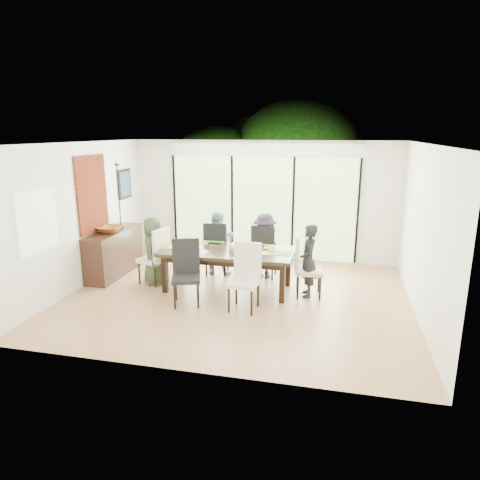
% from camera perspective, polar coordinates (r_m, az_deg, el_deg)
% --- Properties ---
extents(floor, '(6.00, 5.00, 0.01)m').
position_cam_1_polar(floor, '(7.72, -0.42, -7.69)').
color(floor, '#99613D').
rests_on(floor, ground).
extents(ceiling, '(6.00, 5.00, 0.01)m').
position_cam_1_polar(ceiling, '(7.16, -0.47, 12.84)').
color(ceiling, white).
rests_on(ceiling, wall_back).
extents(wall_back, '(6.00, 0.02, 2.70)m').
position_cam_1_polar(wall_back, '(9.74, 3.03, 5.21)').
color(wall_back, white).
rests_on(wall_back, floor).
extents(wall_front, '(6.00, 0.02, 2.70)m').
position_cam_1_polar(wall_front, '(5.00, -7.22, -3.76)').
color(wall_front, silver).
rests_on(wall_front, floor).
extents(wall_left, '(0.02, 5.00, 2.70)m').
position_cam_1_polar(wall_left, '(8.53, -20.53, 3.01)').
color(wall_left, silver).
rests_on(wall_left, floor).
extents(wall_right, '(0.02, 5.00, 2.70)m').
position_cam_1_polar(wall_right, '(7.25, 23.36, 0.86)').
color(wall_right, silver).
rests_on(wall_right, floor).
extents(glass_doors, '(4.20, 0.02, 2.30)m').
position_cam_1_polar(glass_doors, '(9.73, 2.98, 4.30)').
color(glass_doors, '#598C3F').
rests_on(glass_doors, wall_back).
extents(blinds_header, '(4.40, 0.06, 0.28)m').
position_cam_1_polar(blinds_header, '(9.58, 3.07, 11.98)').
color(blinds_header, white).
rests_on(blinds_header, wall_back).
extents(mullion_a, '(0.05, 0.04, 2.30)m').
position_cam_1_polar(mullion_a, '(10.29, -8.66, 4.72)').
color(mullion_a, black).
rests_on(mullion_a, wall_back).
extents(mullion_b, '(0.05, 0.04, 2.30)m').
position_cam_1_polar(mullion_b, '(9.86, -1.05, 4.46)').
color(mullion_b, black).
rests_on(mullion_b, wall_back).
extents(mullion_c, '(0.05, 0.04, 2.30)m').
position_cam_1_polar(mullion_c, '(9.62, 7.09, 4.10)').
color(mullion_c, black).
rests_on(mullion_c, wall_back).
extents(mullion_d, '(0.05, 0.04, 2.30)m').
position_cam_1_polar(mullion_d, '(9.58, 15.45, 3.65)').
color(mullion_d, black).
rests_on(mullion_d, wall_back).
extents(side_window, '(0.02, 0.90, 1.00)m').
position_cam_1_polar(side_window, '(7.53, -25.35, 2.29)').
color(side_window, '#8CAD7F').
rests_on(side_window, wall_left).
extents(deck, '(6.00, 1.80, 0.10)m').
position_cam_1_polar(deck, '(10.90, 3.76, -1.35)').
color(deck, '#4F3822').
rests_on(deck, ground).
extents(rail_top, '(6.00, 0.08, 0.06)m').
position_cam_1_polar(rail_top, '(11.53, 4.47, 2.58)').
color(rail_top, brown).
rests_on(rail_top, deck).
extents(foliage_left, '(3.20, 3.20, 3.20)m').
position_cam_1_polar(foliage_left, '(12.73, -2.86, 7.78)').
color(foliage_left, '#14380F').
rests_on(foliage_left, ground).
extents(foliage_mid, '(4.00, 4.00, 4.00)m').
position_cam_1_polar(foliage_mid, '(12.87, 7.47, 9.36)').
color(foliage_mid, '#14380F').
rests_on(foliage_mid, ground).
extents(foliage_right, '(2.80, 2.80, 2.80)m').
position_cam_1_polar(foliage_right, '(12.08, 15.55, 6.06)').
color(foliage_right, '#14380F').
rests_on(foliage_right, ground).
extents(foliage_far, '(3.60, 3.60, 3.60)m').
position_cam_1_polar(foliage_far, '(13.71, 3.54, 9.00)').
color(foliage_far, '#14380F').
rests_on(foliage_far, ground).
extents(table_top, '(2.44, 1.12, 0.06)m').
position_cam_1_polar(table_top, '(7.89, -1.66, -1.55)').
color(table_top, black).
rests_on(table_top, floor).
extents(table_apron, '(2.24, 0.92, 0.10)m').
position_cam_1_polar(table_apron, '(7.92, -1.65, -2.19)').
color(table_apron, black).
rests_on(table_apron, floor).
extents(table_leg_fl, '(0.09, 0.09, 0.70)m').
position_cam_1_polar(table_leg_fl, '(7.96, -10.00, -4.51)').
color(table_leg_fl, black).
rests_on(table_leg_fl, floor).
extents(table_leg_fr, '(0.09, 0.09, 0.70)m').
position_cam_1_polar(table_leg_fr, '(7.41, 5.65, -5.79)').
color(table_leg_fr, black).
rests_on(table_leg_fr, floor).
extents(table_leg_bl, '(0.09, 0.09, 0.70)m').
position_cam_1_polar(table_leg_bl, '(8.71, -7.81, -2.75)').
color(table_leg_bl, black).
rests_on(table_leg_bl, floor).
extents(table_leg_br, '(0.09, 0.09, 0.70)m').
position_cam_1_polar(table_leg_br, '(8.22, 6.45, -3.77)').
color(table_leg_br, black).
rests_on(table_leg_br, floor).
extents(chair_left_end, '(0.57, 0.57, 1.12)m').
position_cam_1_polar(chair_left_end, '(8.43, -11.56, -2.02)').
color(chair_left_end, white).
rests_on(chair_left_end, floor).
extents(chair_right_end, '(0.52, 0.52, 1.12)m').
position_cam_1_polar(chair_right_end, '(7.71, 9.21, -3.46)').
color(chair_right_end, beige).
rests_on(chair_right_end, floor).
extents(chair_far_left, '(0.51, 0.51, 1.12)m').
position_cam_1_polar(chair_far_left, '(8.84, -3.07, -0.97)').
color(chair_far_left, black).
rests_on(chair_far_left, floor).
extents(chair_far_right, '(0.48, 0.48, 1.12)m').
position_cam_1_polar(chair_far_right, '(8.63, 3.32, -1.37)').
color(chair_far_right, black).
rests_on(chair_far_right, floor).
extents(chair_near_left, '(0.59, 0.59, 1.12)m').
position_cam_1_polar(chair_near_left, '(7.30, -7.21, -4.43)').
color(chair_near_left, black).
rests_on(chair_near_left, floor).
extents(chair_near_right, '(0.51, 0.51, 1.12)m').
position_cam_1_polar(chair_near_right, '(7.03, 0.50, -5.06)').
color(chair_near_right, white).
rests_on(chair_near_right, floor).
extents(person_left_end, '(0.48, 0.67, 1.31)m').
position_cam_1_polar(person_left_end, '(8.40, -11.47, -1.39)').
color(person_left_end, '#3A4830').
rests_on(person_left_end, floor).
extents(person_right_end, '(0.48, 0.67, 1.31)m').
position_cam_1_polar(person_right_end, '(7.68, 9.09, -2.77)').
color(person_right_end, black).
rests_on(person_right_end, floor).
extents(person_far_left, '(0.62, 0.40, 1.31)m').
position_cam_1_polar(person_far_left, '(8.80, -3.12, -0.40)').
color(person_far_left, '#7795AC').
rests_on(person_far_left, floor).
extents(person_far_right, '(0.68, 0.50, 1.31)m').
position_cam_1_polar(person_far_right, '(8.58, 3.31, -0.79)').
color(person_far_right, '#2B2030').
rests_on(person_far_right, floor).
extents(placemat_left, '(0.45, 0.33, 0.01)m').
position_cam_1_polar(placemat_left, '(8.17, -8.12, -0.89)').
color(placemat_left, '#A5B841').
rests_on(placemat_left, table_top).
extents(placemat_right, '(0.45, 0.33, 0.01)m').
position_cam_1_polar(placemat_right, '(7.70, 5.19, -1.75)').
color(placemat_right, olive).
rests_on(placemat_right, table_top).
extents(placemat_far_l, '(0.45, 0.33, 0.01)m').
position_cam_1_polar(placemat_far_l, '(8.37, -3.94, -0.40)').
color(placemat_far_l, '#85B641').
rests_on(placemat_far_l, table_top).
extents(placemat_far_r, '(0.45, 0.33, 0.01)m').
position_cam_1_polar(placemat_far_r, '(8.14, 2.80, -0.81)').
color(placemat_far_r, '#ABC546').
rests_on(placemat_far_r, table_top).
extents(placemat_paper, '(0.45, 0.33, 0.01)m').
position_cam_1_polar(placemat_paper, '(7.76, -6.16, -1.64)').
color(placemat_paper, white).
rests_on(placemat_paper, table_top).
extents(tablet_far_l, '(0.26, 0.18, 0.01)m').
position_cam_1_polar(tablet_far_l, '(8.30, -3.38, -0.47)').
color(tablet_far_l, black).
rests_on(tablet_far_l, table_top).
extents(tablet_far_r, '(0.24, 0.17, 0.01)m').
position_cam_1_polar(tablet_far_r, '(8.10, 2.39, -0.83)').
color(tablet_far_r, black).
rests_on(tablet_far_r, table_top).
extents(papers, '(0.31, 0.22, 0.00)m').
position_cam_1_polar(papers, '(7.69, 3.29, -1.74)').
color(papers, white).
rests_on(papers, table_top).
extents(platter_base, '(0.26, 0.26, 0.02)m').
position_cam_1_polar(platter_base, '(7.76, -6.16, -1.53)').
color(platter_base, white).
rests_on(platter_base, table_top).
extents(platter_snacks, '(0.20, 0.20, 0.01)m').
position_cam_1_polar(platter_snacks, '(7.75, -6.16, -1.40)').
color(platter_snacks, '#E3541A').
rests_on(platter_snacks, table_top).
extents(vase, '(0.08, 0.08, 0.12)m').
position_cam_1_polar(vase, '(7.90, -1.22, -0.84)').
color(vase, silver).
rests_on(vase, table_top).
extents(hyacinth_stems, '(0.04, 0.04, 0.16)m').
position_cam_1_polar(hyacinth_stems, '(7.87, -1.23, 0.02)').
color(hyacinth_stems, '#337226').
rests_on(hyacinth_stems, table_top).
extents(hyacinth_blooms, '(0.11, 0.11, 0.11)m').
position_cam_1_polar(hyacinth_blooms, '(7.85, -1.23, 0.74)').
color(hyacinth_blooms, '#5B51CA').
rests_on(hyacinth_blooms, table_top).
extents(laptop, '(0.39, 0.33, 0.03)m').
position_cam_1_polar(laptop, '(8.04, -7.71, -1.05)').
color(laptop, silver).
rests_on(laptop, table_top).
extents(cup_a, '(0.18, 0.18, 0.10)m').
position_cam_1_polar(cup_a, '(8.21, -6.13, -0.43)').
color(cup_a, white).
rests_on(cup_a, table_top).
extents(cup_b, '(0.11, 0.11, 0.09)m').
position_cam_1_polar(cup_b, '(7.74, -0.78, -1.27)').
color(cup_b, white).
rests_on(cup_b, table_top).
extents(cup_c, '(0.17, 0.17, 0.10)m').
position_cam_1_polar(cup_c, '(7.81, 4.21, -1.16)').
color(cup_c, white).
rests_on(cup_c, table_top).
extents(book, '(0.17, 0.23, 0.02)m').
position_cam_1_polar(book, '(7.87, 0.19, -1.29)').
color(book, white).
rests_on(book, table_top).
extents(sideboard, '(0.46, 1.64, 0.92)m').
position_cam_1_polar(sideboard, '(9.17, -16.42, -1.63)').
color(sideboard, black).
rests_on(sideboard, floor).
extents(bowl, '(0.49, 0.49, 0.12)m').
position_cam_1_polar(bowl, '(8.96, -16.96, 1.41)').
color(bowl, brown).
rests_on(bowl, sideboard).
extents(candlestick_base, '(0.10, 0.10, 0.04)m').
position_cam_1_polar(candlestick_base, '(9.35, -15.59, 1.79)').
color(candlestick_base, black).
rests_on(candlestick_base, sideboard).
extents(candlestick_shaft, '(0.02, 0.02, 1.28)m').
position_cam_1_polar(candlestick_shaft, '(9.23, -15.86, 5.71)').
color(candlestick_shaft, black).
rests_on(candlestick_shaft, sideboard).
extents(candlestick_pan, '(0.10, 0.10, 0.03)m').
position_cam_1_polar(candlestick_pan, '(9.17, -16.13, 9.64)').
color(candlestick_pan, black).
rests_on(candlestick_pan, sideboard).
extents(candle, '(0.04, 0.04, 0.10)m').
position_cam_1_polar(candle, '(9.16, -16.16, 10.03)').
color(candle, silver).
rests_on(candle, sideboard).
extents(tapestry, '(0.02, 1.00, 1.50)m').
position_cam_1_polar(tapestry, '(8.79, -19.08, 5.76)').
color(tapestry, maroon).
rests_on(tapestry, wall_left).
extents(art_frame, '(0.03, 0.55, 0.65)m').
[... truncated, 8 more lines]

